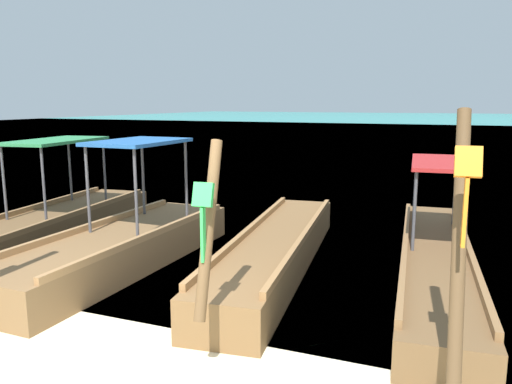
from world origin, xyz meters
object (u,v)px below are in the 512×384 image
longtail_boat_yellow_ribbon (119,246)px  longtail_boat_orange_ribbon (436,259)px  longtail_boat_violet_ribbon (34,227)px  longtail_boat_green_ribbon (276,251)px

longtail_boat_yellow_ribbon → longtail_boat_orange_ribbon: (4.89, 1.39, -0.05)m
longtail_boat_violet_ribbon → longtail_boat_yellow_ribbon: longtail_boat_yellow_ribbon is taller
longtail_boat_violet_ribbon → longtail_boat_green_ribbon: (4.94, 0.24, -0.01)m
longtail_boat_violet_ribbon → longtail_boat_green_ribbon: size_ratio=1.11×
longtail_boat_orange_ribbon → longtail_boat_yellow_ribbon: bearing=-164.1°
longtail_boat_green_ribbon → longtail_boat_orange_ribbon: size_ratio=0.88×
longtail_boat_orange_ribbon → longtail_boat_green_ribbon: bearing=-168.7°
longtail_boat_yellow_ribbon → longtail_boat_orange_ribbon: bearing=15.9°
longtail_boat_violet_ribbon → longtail_boat_orange_ribbon: size_ratio=0.97×
longtail_boat_yellow_ribbon → longtail_boat_orange_ribbon: longtail_boat_orange_ribbon is taller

